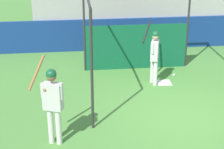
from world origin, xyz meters
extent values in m
plane|color=#477F38|center=(0.00, 0.00, 0.00)|extent=(60.00, 60.00, 0.00)
cube|color=navy|center=(0.00, 5.75, 0.63)|extent=(24.00, 0.12, 1.26)
cube|color=#9E9E99|center=(0.00, 7.41, 1.45)|extent=(8.70, 3.20, 2.91)
cube|color=#1E6B3D|center=(-3.58, 6.21, 1.31)|extent=(0.45, 0.40, 0.10)
cube|color=#1E6B3D|center=(-3.58, 6.39, 1.54)|extent=(0.45, 0.06, 0.40)
cube|color=#1E6B3D|center=(-3.03, 6.21, 1.31)|extent=(0.45, 0.40, 0.10)
cube|color=#1E6B3D|center=(-3.03, 6.39, 1.54)|extent=(0.45, 0.06, 0.40)
cube|color=#1E6B3D|center=(-2.48, 6.21, 1.31)|extent=(0.45, 0.40, 0.10)
cube|color=#1E6B3D|center=(-2.48, 6.39, 1.54)|extent=(0.45, 0.06, 0.40)
cube|color=#1E6B3D|center=(-1.92, 6.21, 1.31)|extent=(0.45, 0.40, 0.10)
cube|color=#1E6B3D|center=(-1.92, 6.39, 1.54)|extent=(0.45, 0.06, 0.40)
cube|color=#1E6B3D|center=(-1.38, 6.21, 1.31)|extent=(0.45, 0.40, 0.10)
cube|color=#1E6B3D|center=(-1.38, 6.39, 1.54)|extent=(0.45, 0.06, 0.40)
cube|color=#1E6B3D|center=(-0.83, 6.21, 1.31)|extent=(0.45, 0.40, 0.10)
cube|color=#1E6B3D|center=(-0.83, 6.39, 1.54)|extent=(0.45, 0.06, 0.40)
cube|color=#1E6B3D|center=(-0.27, 6.21, 1.31)|extent=(0.45, 0.40, 0.10)
cube|color=#1E6B3D|center=(-0.27, 6.39, 1.54)|extent=(0.45, 0.06, 0.40)
cube|color=#1E6B3D|center=(0.28, 6.21, 1.31)|extent=(0.45, 0.40, 0.10)
cube|color=#1E6B3D|center=(0.28, 6.39, 1.54)|extent=(0.45, 0.06, 0.40)
cube|color=#1E6B3D|center=(0.83, 6.21, 1.31)|extent=(0.45, 0.40, 0.10)
cube|color=#1E6B3D|center=(0.83, 6.39, 1.54)|extent=(0.45, 0.06, 0.40)
cube|color=#1E6B3D|center=(1.38, 6.21, 1.31)|extent=(0.45, 0.40, 0.10)
cube|color=#1E6B3D|center=(1.38, 6.39, 1.54)|extent=(0.45, 0.06, 0.40)
cube|color=#1E6B3D|center=(1.92, 6.21, 1.31)|extent=(0.45, 0.40, 0.10)
cube|color=#1E6B3D|center=(1.92, 6.39, 1.54)|extent=(0.45, 0.06, 0.40)
cube|color=#1E6B3D|center=(2.48, 6.21, 1.31)|extent=(0.45, 0.40, 0.10)
cube|color=#1E6B3D|center=(2.48, 6.39, 1.54)|extent=(0.45, 0.06, 0.40)
cube|color=#1E6B3D|center=(3.03, 6.21, 1.31)|extent=(0.45, 0.40, 0.10)
cube|color=#1E6B3D|center=(3.03, 6.39, 1.54)|extent=(0.45, 0.06, 0.40)
cube|color=#1E6B3D|center=(-3.58, 7.01, 1.71)|extent=(0.45, 0.40, 0.10)
cube|color=#1E6B3D|center=(-3.03, 7.01, 1.71)|extent=(0.45, 0.40, 0.10)
cube|color=#1E6B3D|center=(-2.48, 7.01, 1.71)|extent=(0.45, 0.40, 0.10)
cube|color=#1E6B3D|center=(-1.92, 7.01, 1.71)|extent=(0.45, 0.40, 0.10)
cube|color=#1E6B3D|center=(-1.38, 7.01, 1.71)|extent=(0.45, 0.40, 0.10)
cube|color=#1E6B3D|center=(-0.83, 7.01, 1.71)|extent=(0.45, 0.40, 0.10)
cube|color=#1E6B3D|center=(-0.27, 7.01, 1.71)|extent=(0.45, 0.40, 0.10)
cube|color=#1E6B3D|center=(0.28, 7.01, 1.71)|extent=(0.45, 0.40, 0.10)
cube|color=#1E6B3D|center=(0.83, 7.01, 1.71)|extent=(0.45, 0.40, 0.10)
cylinder|color=#282828|center=(-2.48, -0.26, 1.51)|extent=(0.07, 0.07, 3.03)
cylinder|color=#282828|center=(-2.48, 3.64, 1.51)|extent=(0.07, 0.07, 3.03)
cylinder|color=#282828|center=(1.06, 3.64, 1.51)|extent=(0.07, 0.07, 3.03)
cube|color=#0F5133|center=(-0.71, 3.62, 0.79)|extent=(3.48, 0.03, 1.57)
cube|color=white|center=(-0.03, 2.26, 0.01)|extent=(0.44, 0.44, 0.02)
cylinder|color=silver|center=(-0.36, 2.14, 0.41)|extent=(0.16, 0.16, 0.83)
cylinder|color=silver|center=(-0.41, 2.37, 0.41)|extent=(0.16, 0.16, 0.83)
cube|color=#B7B7B7|center=(-0.38, 2.26, 1.12)|extent=(0.35, 0.50, 0.58)
sphere|color=tan|center=(-0.38, 2.26, 1.57)|extent=(0.21, 0.21, 0.21)
sphere|color=#144C2D|center=(-0.38, 2.26, 1.62)|extent=(0.22, 0.22, 0.22)
cylinder|color=#B7B7B7|center=(-0.49, 2.04, 1.25)|extent=(0.09, 0.09, 0.32)
cylinder|color=#B7B7B7|center=(-0.35, 2.50, 1.25)|extent=(0.09, 0.09, 0.32)
cylinder|color=black|center=(-0.58, 2.60, 1.61)|extent=(0.40, 0.68, 0.54)
sphere|color=black|center=(-0.27, 2.44, 1.36)|extent=(0.08, 0.08, 0.08)
cylinder|color=silver|center=(-3.31, -0.89, 0.45)|extent=(0.17, 0.17, 0.89)
cylinder|color=silver|center=(-3.49, -0.82, 0.45)|extent=(0.17, 0.17, 0.89)
cube|color=#B7B7B7|center=(-3.40, -0.86, 1.21)|extent=(0.48, 0.36, 0.63)
sphere|color=brown|center=(-3.40, -0.86, 1.69)|extent=(0.22, 0.22, 0.22)
sphere|color=#144C2D|center=(-3.40, -0.86, 1.74)|extent=(0.23, 0.23, 0.23)
cylinder|color=#B7B7B7|center=(-3.20, -0.98, 1.35)|extent=(0.09, 0.09, 0.35)
cylinder|color=#B7B7B7|center=(-3.62, -0.81, 1.35)|extent=(0.09, 0.09, 0.35)
cylinder|color=brown|center=(-3.72, -0.73, 1.74)|extent=(0.42, 0.41, 0.72)
sphere|color=brown|center=(-3.55, -0.90, 1.40)|extent=(0.08, 0.08, 0.08)
sphere|color=white|center=(0.44, 2.79, 0.04)|extent=(0.07, 0.07, 0.07)
camera|label=1|loc=(-2.95, -8.44, 4.84)|focal=60.00mm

